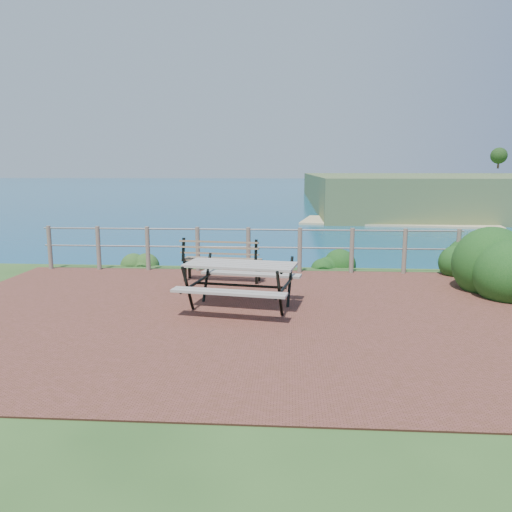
{
  "coord_description": "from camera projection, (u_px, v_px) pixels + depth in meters",
  "views": [
    {
      "loc": [
        0.9,
        -7.66,
        2.3
      ],
      "look_at": [
        0.31,
        1.19,
        0.75
      ],
      "focal_mm": 35.0,
      "sensor_mm": 36.0,
      "label": 1
    }
  ],
  "objects": [
    {
      "name": "park_bench",
      "position": [
        222.0,
        253.0,
        10.21
      ],
      "size": [
        1.65,
        0.58,
        0.91
      ],
      "rotation": [
        0.0,
        0.0,
        -0.11
      ],
      "color": "brown",
      "rests_on": "ground"
    },
    {
      "name": "safety_railing",
      "position": [
        248.0,
        247.0,
        11.18
      ],
      "size": [
        9.4,
        0.1,
        1.0
      ],
      "color": "#6B5B4C",
      "rests_on": "ground"
    },
    {
      "name": "shrub_lip_west",
      "position": [
        140.0,
        265.0,
        12.1
      ],
      "size": [
        0.67,
        0.67,
        0.37
      ],
      "primitive_type": "ellipsoid",
      "color": "#2A5620",
      "rests_on": "ground"
    },
    {
      "name": "ocean",
      "position": [
        287.0,
        175.0,
        204.59
      ],
      "size": [
        1200.0,
        1200.0,
        0.0
      ],
      "primitive_type": "plane",
      "color": "#156F7E",
      "rests_on": "ground"
    },
    {
      "name": "shrub_right_front",
      "position": [
        502.0,
        294.0,
        9.28
      ],
      "size": [
        1.51,
        1.51,
        2.14
      ],
      "primitive_type": "ellipsoid",
      "color": "#134014",
      "rests_on": "ground"
    },
    {
      "name": "shrub_right_edge",
      "position": [
        467.0,
        274.0,
        11.04
      ],
      "size": [
        0.96,
        0.96,
        1.37
      ],
      "primitive_type": "ellipsoid",
      "color": "#134014",
      "rests_on": "ground"
    },
    {
      "name": "shrub_lip_east",
      "position": [
        330.0,
        265.0,
        12.07
      ],
      "size": [
        0.81,
        0.81,
        0.57
      ],
      "primitive_type": "ellipsoid",
      "color": "#134014",
      "rests_on": "ground"
    },
    {
      "name": "picnic_table",
      "position": [
        241.0,
        281.0,
        8.21
      ],
      "size": [
        1.89,
        1.54,
        0.76
      ],
      "rotation": [
        0.0,
        0.0,
        -0.17
      ],
      "color": "#A0998F",
      "rests_on": "ground"
    },
    {
      "name": "ground",
      "position": [
        232.0,
        315.0,
        7.99
      ],
      "size": [
        10.0,
        7.0,
        0.12
      ],
      "primitive_type": "cube",
      "color": "brown",
      "rests_on": "ground"
    }
  ]
}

